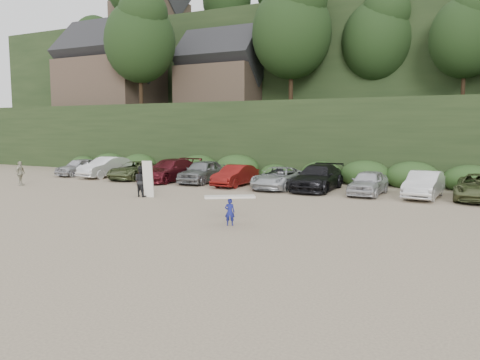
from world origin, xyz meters
The scene contains 6 objects.
ground centered at (0.00, 0.00, 0.00)m, with size 120.00×120.00×0.00m, color tan.
hillside_backdrop centered at (-0.26, 35.93, 11.22)m, with size 90.00×41.50×28.00m.
parked_cars centered at (-0.72, 10.08, 0.75)m, with size 36.66×5.90×1.65m.
distant_walker centered at (-16.39, 3.51, 0.83)m, with size 0.98×0.41×1.66m, color #AFAA94.
child_surfer centered at (2.52, -1.55, 0.83)m, with size 2.01×1.57×1.22m.
adult_surfer centered at (-5.68, 3.14, 0.90)m, with size 1.34×0.78×2.08m.
Camera 1 is at (11.30, -17.96, 3.96)m, focal length 35.00 mm.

